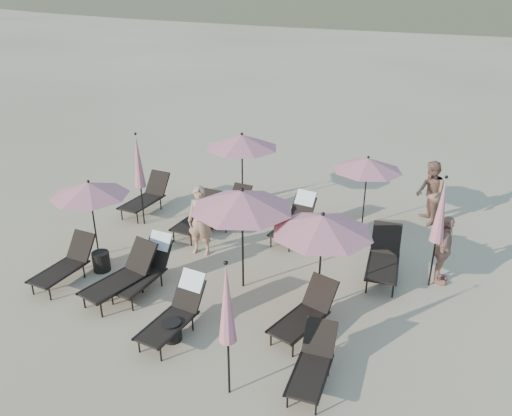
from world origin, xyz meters
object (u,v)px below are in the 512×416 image
at_px(umbrella_open_1, 242,200).
at_px(side_table_1, 172,331).
at_px(lounger_8, 232,207).
at_px(lounger_9, 296,218).
at_px(beachgoer_c, 443,250).
at_px(umbrella_closed_1, 441,211).
at_px(beachgoer_b, 430,193).
at_px(umbrella_closed_0, 227,304).
at_px(lounger_6, 147,196).
at_px(lounger_2, 146,267).
at_px(umbrella_closed_2, 138,162).
at_px(side_table_0, 101,261).
at_px(lounger_10, 384,257).
at_px(umbrella_open_0, 89,189).
at_px(umbrella_open_2, 322,224).
at_px(lounger_4, 306,313).
at_px(beachgoer_a, 201,221).
at_px(lounger_3, 177,310).
at_px(lounger_0, 66,263).
at_px(lounger_5, 313,363).
at_px(lounger_7, 198,216).
at_px(umbrella_open_3, 242,141).
at_px(lounger_1, 123,275).
at_px(umbrella_open_4, 368,164).

relative_size(umbrella_open_1, side_table_1, 5.94).
bearing_deg(lounger_8, lounger_9, -0.25).
distance_m(side_table_1, beachgoer_c, 6.33).
distance_m(umbrella_closed_1, beachgoer_b, 3.66).
relative_size(umbrella_closed_0, side_table_1, 6.26).
relative_size(lounger_6, beachgoer_c, 1.10).
height_order(lounger_2, umbrella_closed_0, umbrella_closed_0).
relative_size(umbrella_closed_2, side_table_0, 5.59).
distance_m(lounger_10, umbrella_open_0, 7.29).
bearing_deg(lounger_8, lounger_10, -11.27).
distance_m(umbrella_open_2, beachgoer_c, 3.34).
distance_m(lounger_4, beachgoer_a, 4.05).
bearing_deg(lounger_4, lounger_3, -140.69).
xyz_separation_m(lounger_0, beachgoer_a, (2.19, 2.48, 0.47)).
distance_m(lounger_5, side_table_1, 2.87).
bearing_deg(umbrella_open_0, lounger_8, 56.66).
xyz_separation_m(lounger_5, lounger_7, (-4.84, 4.26, 0.07)).
height_order(lounger_5, beachgoer_b, beachgoer_b).
xyz_separation_m(side_table_0, beachgoer_c, (7.52, 2.92, 0.59)).
bearing_deg(lounger_5, lounger_7, 133.60).
relative_size(lounger_5, umbrella_open_2, 0.70).
distance_m(lounger_9, umbrella_open_3, 3.00).
bearing_deg(umbrella_open_0, lounger_4, -6.86).
bearing_deg(lounger_1, umbrella_open_1, 42.66).
bearing_deg(umbrella_open_0, lounger_6, 100.37).
xyz_separation_m(lounger_7, beachgoer_a, (0.72, -1.05, 0.44)).
distance_m(lounger_3, umbrella_open_4, 6.91).
distance_m(umbrella_open_3, umbrella_closed_1, 6.38).
bearing_deg(lounger_0, lounger_4, 6.07).
xyz_separation_m(lounger_2, lounger_5, (4.43, -1.29, -0.12)).
relative_size(lounger_6, umbrella_open_0, 0.89).
bearing_deg(lounger_0, umbrella_open_0, 98.51).
xyz_separation_m(lounger_4, side_table_0, (-5.30, 0.16, -0.20)).
bearing_deg(umbrella_open_3, umbrella_closed_0, -65.37).
bearing_deg(lounger_7, umbrella_open_0, -124.73).
relative_size(lounger_8, umbrella_open_4, 0.79).
bearing_deg(umbrella_open_1, lounger_9, 86.38).
distance_m(lounger_3, umbrella_closed_0, 2.39).
relative_size(lounger_7, umbrella_closed_1, 0.66).
relative_size(umbrella_open_1, umbrella_open_3, 1.02).
height_order(lounger_5, side_table_0, lounger_5).
bearing_deg(umbrella_open_2, lounger_0, -165.90).
relative_size(umbrella_closed_0, beachgoer_a, 1.40).
bearing_deg(umbrella_open_3, umbrella_closed_1, -20.98).
relative_size(lounger_2, lounger_10, 0.92).
height_order(lounger_4, side_table_0, lounger_4).
bearing_deg(beachgoer_c, umbrella_open_4, 44.58).
bearing_deg(side_table_1, lounger_8, 105.19).
relative_size(lounger_10, umbrella_open_0, 0.93).
relative_size(lounger_6, umbrella_open_3, 0.78).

